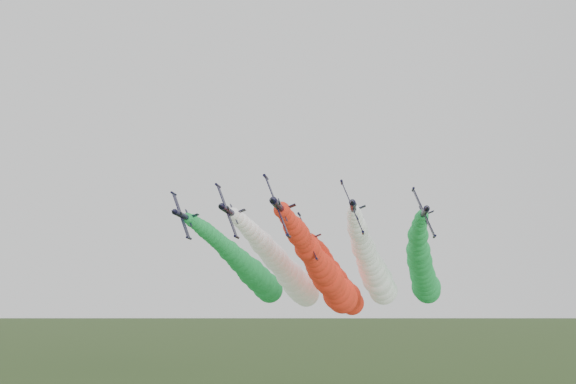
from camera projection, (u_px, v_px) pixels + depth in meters
The scene contains 6 objects.
jet_lead at pixel (328, 277), 111.38m from camera, with size 10.78×64.65×18.50m.
jet_inner_left at pixel (289, 274), 121.97m from camera, with size 10.48×64.35×18.20m.
jet_inner_right at pixel (374, 270), 122.75m from camera, with size 10.75×64.62×18.47m.
jet_outer_left at pixel (251, 272), 135.11m from camera, with size 10.85×64.73×18.58m.
jet_outer_right at pixel (423, 271), 128.88m from camera, with size 10.64×64.51×18.36m.
jet_trail at pixel (340, 285), 134.22m from camera, with size 10.54×64.41×18.26m.
Camera 1 is at (11.18, -79.15, 22.58)m, focal length 35.00 mm.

